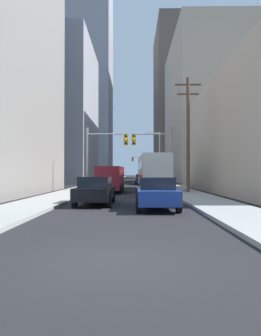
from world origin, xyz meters
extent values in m
plane|color=black|center=(0.00, 0.00, 0.00)|extent=(400.00, 400.00, 0.00)
cube|color=#9E9E99|center=(-4.73, 50.00, 0.07)|extent=(2.80, 160.00, 0.15)
cube|color=#9E9E99|center=(4.73, 50.00, 0.07)|extent=(2.80, 160.00, 0.15)
cube|color=silver|center=(2.34, 24.20, 1.95)|extent=(2.74, 11.55, 2.90)
cube|color=black|center=(1.08, 24.20, 2.47)|extent=(0.24, 10.58, 0.80)
cube|color=red|center=(1.08, 24.20, 1.37)|extent=(0.23, 10.58, 0.28)
cylinder|color=black|center=(1.17, 28.23, 0.50)|extent=(0.32, 1.00, 1.00)
cylinder|color=black|center=(3.52, 28.23, 0.50)|extent=(0.32, 1.00, 1.00)
cylinder|color=black|center=(1.17, 20.98, 0.50)|extent=(0.32, 1.00, 1.00)
cylinder|color=black|center=(3.52, 20.98, 0.50)|extent=(0.32, 1.00, 1.00)
cube|color=maroon|center=(-1.56, 20.02, 1.31)|extent=(2.19, 5.27, 1.90)
cube|color=black|center=(-1.56, 22.62, 1.73)|extent=(1.76, 0.09, 0.60)
cylinder|color=black|center=(-2.52, 21.68, 0.36)|extent=(0.24, 0.72, 0.72)
cylinder|color=black|center=(-0.60, 21.68, 0.36)|extent=(0.24, 0.72, 0.72)
cylinder|color=black|center=(-2.52, 18.35, 0.36)|extent=(0.24, 0.72, 0.72)
cylinder|color=black|center=(-0.60, 18.35, 0.36)|extent=(0.24, 0.72, 0.72)
cube|color=navy|center=(1.54, 8.36, 0.65)|extent=(1.82, 4.21, 0.65)
cube|color=black|center=(1.54, 8.21, 1.25)|extent=(1.59, 1.91, 0.55)
cylinder|color=black|center=(0.68, 9.70, 0.32)|extent=(0.22, 0.64, 0.64)
cylinder|color=black|center=(2.41, 9.70, 0.32)|extent=(0.22, 0.64, 0.64)
cylinder|color=black|center=(0.68, 7.01, 0.32)|extent=(0.22, 0.64, 0.64)
cylinder|color=black|center=(2.41, 7.01, 0.32)|extent=(0.22, 0.64, 0.64)
cube|color=black|center=(-1.62, 10.31, 0.65)|extent=(1.87, 4.23, 0.65)
cube|color=black|center=(-1.62, 10.16, 1.25)|extent=(1.61, 1.92, 0.55)
cylinder|color=black|center=(-2.48, 11.65, 0.32)|extent=(0.22, 0.64, 0.64)
cylinder|color=black|center=(-0.75, 11.65, 0.32)|extent=(0.22, 0.64, 0.64)
cylinder|color=black|center=(-2.48, 8.96, 0.32)|extent=(0.22, 0.64, 0.64)
cylinder|color=black|center=(-0.75, 8.96, 0.32)|extent=(0.22, 0.64, 0.64)
cube|color=#C6B793|center=(-1.81, 25.98, 0.65)|extent=(1.81, 4.21, 0.65)
cube|color=black|center=(-1.81, 25.83, 1.25)|extent=(1.59, 1.90, 0.55)
cylinder|color=black|center=(-2.67, 27.32, 0.32)|extent=(0.22, 0.64, 0.64)
cylinder|color=black|center=(-0.94, 27.32, 0.32)|extent=(0.22, 0.64, 0.64)
cylinder|color=black|center=(-2.67, 24.64, 0.32)|extent=(0.22, 0.64, 0.64)
cylinder|color=black|center=(-0.94, 24.64, 0.32)|extent=(0.22, 0.64, 0.64)
cube|color=slate|center=(1.65, 41.86, 0.65)|extent=(1.91, 4.25, 0.65)
cube|color=black|center=(1.65, 41.71, 1.25)|extent=(1.63, 1.94, 0.55)
cylinder|color=black|center=(0.79, 43.21, 0.32)|extent=(0.22, 0.64, 0.64)
cylinder|color=black|center=(2.52, 43.21, 0.32)|extent=(0.22, 0.64, 0.64)
cylinder|color=black|center=(0.79, 40.52, 0.32)|extent=(0.22, 0.64, 0.64)
cylinder|color=black|center=(2.52, 40.52, 0.32)|extent=(0.22, 0.64, 0.64)
cube|color=#141E4C|center=(1.58, 36.45, 0.65)|extent=(1.81, 4.20, 0.65)
cube|color=black|center=(1.58, 36.30, 1.25)|extent=(1.59, 1.90, 0.55)
cylinder|color=black|center=(0.72, 37.80, 0.32)|extent=(0.22, 0.64, 0.64)
cylinder|color=black|center=(2.44, 37.80, 0.32)|extent=(0.22, 0.64, 0.64)
cylinder|color=black|center=(0.72, 35.11, 0.32)|extent=(0.22, 0.64, 0.64)
cylinder|color=black|center=(2.44, 35.11, 0.32)|extent=(0.22, 0.64, 0.64)
cylinder|color=gray|center=(-3.93, 22.13, 3.00)|extent=(0.18, 0.18, 6.00)
cylinder|color=gray|center=(-2.11, 22.13, 5.40)|extent=(3.64, 0.12, 0.12)
cube|color=gold|center=(-0.29, 22.13, 4.88)|extent=(0.38, 0.30, 1.05)
sphere|color=black|center=(-0.29, 21.96, 5.21)|extent=(0.24, 0.24, 0.24)
sphere|color=#F9A514|center=(-0.29, 21.96, 4.88)|extent=(0.24, 0.24, 0.24)
sphere|color=black|center=(-0.29, 21.96, 4.54)|extent=(0.24, 0.24, 0.24)
cylinder|color=gray|center=(3.93, 22.13, 3.00)|extent=(0.18, 0.18, 6.00)
cylinder|color=gray|center=(2.20, 22.13, 5.40)|extent=(3.46, 0.12, 0.12)
cube|color=gold|center=(0.47, 22.13, 4.88)|extent=(0.38, 0.30, 1.05)
sphere|color=black|center=(0.47, 21.96, 5.21)|extent=(0.24, 0.24, 0.24)
sphere|color=#F9A514|center=(0.47, 21.96, 4.88)|extent=(0.24, 0.24, 0.24)
sphere|color=black|center=(0.47, 21.96, 4.54)|extent=(0.24, 0.24, 0.24)
cylinder|color=gray|center=(3.93, 62.79, 3.00)|extent=(0.18, 0.18, 6.00)
cylinder|color=gray|center=(2.06, 62.79, 5.40)|extent=(3.75, 0.12, 0.12)
cube|color=gold|center=(0.18, 62.79, 4.88)|extent=(0.38, 0.30, 1.05)
sphere|color=red|center=(0.18, 62.62, 5.21)|extent=(0.24, 0.24, 0.24)
sphere|color=black|center=(0.18, 62.62, 4.88)|extent=(0.24, 0.24, 0.24)
sphere|color=black|center=(0.18, 62.62, 4.54)|extent=(0.24, 0.24, 0.24)
cylinder|color=brown|center=(5.01, 19.00, 4.87)|extent=(0.28, 0.28, 9.73)
cube|color=brown|center=(5.01, 19.00, 9.13)|extent=(2.20, 0.12, 0.12)
cube|color=brown|center=(5.01, 19.00, 8.33)|extent=(1.80, 0.12, 0.12)
cylinder|color=gray|center=(4.03, 35.35, 3.75)|extent=(0.16, 0.16, 7.50)
cylinder|color=gray|center=(3.21, 35.35, 7.30)|extent=(1.64, 0.10, 0.10)
ellipsoid|color=#4C4C51|center=(2.39, 35.35, 7.20)|extent=(0.56, 0.32, 0.20)
cube|color=#93939E|center=(-17.46, 46.41, 12.24)|extent=(21.08, 18.29, 24.48)
cube|color=#93939E|center=(-15.09, 90.47, 37.47)|extent=(16.14, 18.50, 74.94)
cube|color=#B7A893|center=(15.06, 50.08, 13.23)|extent=(14.86, 24.35, 26.46)
cube|color=#66564C|center=(15.71, 88.66, 23.82)|extent=(16.29, 24.90, 47.64)
camera|label=1|loc=(0.47, -5.82, 1.74)|focal=31.74mm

